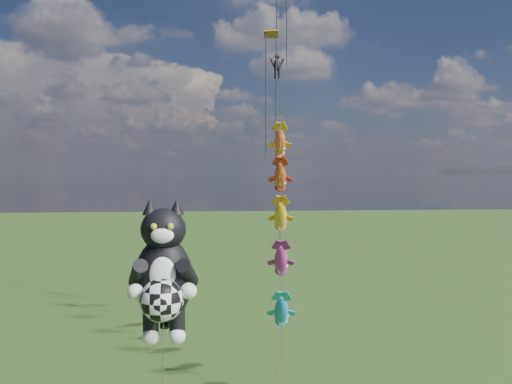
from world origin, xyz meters
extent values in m
ellipsoid|color=black|center=(2.85, -2.08, 7.82)|extent=(2.33, 1.91, 3.39)
ellipsoid|color=black|center=(2.85, -2.19, 9.83)|extent=(1.80, 1.63, 1.72)
cone|color=black|center=(2.32, -2.19, 10.73)|extent=(0.59, 0.59, 0.64)
cone|color=black|center=(3.38, -2.19, 10.73)|extent=(0.59, 0.59, 0.64)
ellipsoid|color=white|center=(2.85, -2.88, 9.68)|extent=(0.89, 0.45, 0.61)
ellipsoid|color=white|center=(2.85, -2.88, 8.14)|extent=(1.06, 0.40, 1.40)
sphere|color=gold|center=(2.53, -2.95, 10.03)|extent=(0.25, 0.25, 0.25)
sphere|color=gold|center=(3.17, -2.95, 10.03)|extent=(0.25, 0.25, 0.25)
sphere|color=white|center=(1.85, -3.20, 7.56)|extent=(0.64, 0.64, 0.64)
sphere|color=white|center=(3.86, -3.20, 7.56)|extent=(0.64, 0.64, 0.64)
sphere|color=white|center=(2.32, -2.24, 5.55)|extent=(0.68, 0.68, 0.68)
sphere|color=white|center=(3.38, -2.24, 5.55)|extent=(0.68, 0.68, 0.68)
sphere|color=white|center=(2.85, -3.51, 7.29)|extent=(1.65, 1.65, 1.65)
cylinder|color=black|center=(9.06, 7.90, 8.48)|extent=(2.14, 15.70, 16.67)
ellipsoid|color=blue|center=(8.60, 4.45, 4.81)|extent=(0.99, 2.10, 2.08)
ellipsoid|color=#D8338B|center=(8.89, 6.65, 7.14)|extent=(0.99, 2.10, 2.08)
ellipsoid|color=yellow|center=(9.19, 8.84, 9.48)|extent=(0.99, 2.10, 2.08)
ellipsoid|color=orange|center=(9.48, 11.04, 11.81)|extent=(0.99, 2.10, 2.08)
ellipsoid|color=red|center=(9.78, 13.23, 14.14)|extent=(0.99, 2.10, 2.08)
cylinder|color=black|center=(9.46, 10.87, 13.37)|extent=(2.72, 16.88, 26.46)
cube|color=green|center=(9.60, 16.37, 22.14)|extent=(1.15, 0.77, 0.55)
cylinder|color=black|center=(9.23, 16.37, 17.55)|extent=(0.08, 0.08, 9.19)
cylinder|color=black|center=(9.97, 16.37, 17.55)|extent=(0.08, 0.08, 9.19)
cylinder|color=black|center=(10.41, 19.29, 24.06)|extent=(0.08, 0.08, 7.77)
cylinder|color=black|center=(11.20, 19.29, 24.06)|extent=(0.08, 0.08, 7.77)
camera|label=1|loc=(4.20, -25.03, 12.13)|focal=40.00mm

